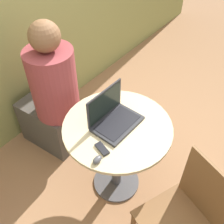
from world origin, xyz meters
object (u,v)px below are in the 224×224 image
at_px(laptop, 113,117).
at_px(person_seated, 52,101).
at_px(cell_phone, 102,149).
at_px(chair_empty, 184,217).

bearing_deg(laptop, person_seated, 87.75).
relative_size(cell_phone, chair_empty, 0.13).
bearing_deg(chair_empty, cell_phone, 95.75).
height_order(cell_phone, chair_empty, chair_empty).
height_order(laptop, cell_phone, laptop).
relative_size(chair_empty, person_seated, 0.69).
distance_m(laptop, person_seated, 0.72).
height_order(laptop, person_seated, person_seated).
height_order(cell_phone, person_seated, person_seated).
relative_size(cell_phone, person_seated, 0.09).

